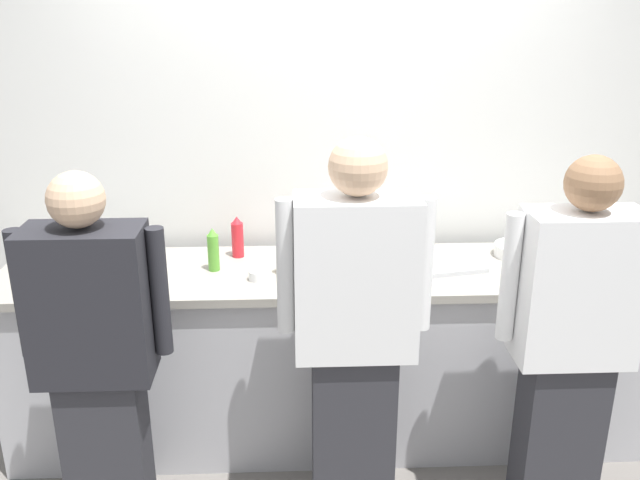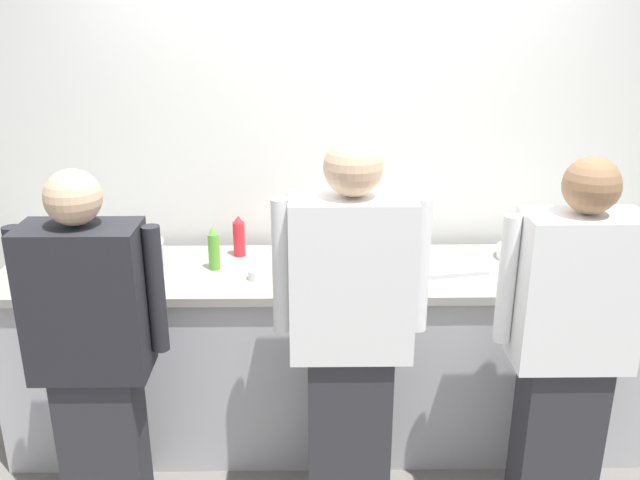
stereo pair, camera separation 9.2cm
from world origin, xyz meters
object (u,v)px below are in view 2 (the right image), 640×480
object	(u,v)px
mixing_bowl_steel	(132,255)
ramekin_orange_sauce	(257,274)
plate_stack_front	(520,252)
squeeze_bottle_secondary	(239,237)
chef_near_left	(93,355)
chef_far_right	(569,345)
squeeze_bottle_spare	(285,256)
plate_stack_rear	(350,260)
ramekin_green_sauce	(318,254)
deli_cup	(312,268)
chefs_knife	(574,275)
chef_center	(350,334)
ramekin_red_sauce	(156,280)
sheet_tray	(438,264)
squeeze_bottle_primary	(214,249)

from	to	relation	value
mixing_bowl_steel	ramekin_orange_sauce	xyz separation A→B (m)	(0.62, -0.16, -0.04)
plate_stack_front	squeeze_bottle_secondary	distance (m)	1.42
chef_near_left	chef_far_right	world-z (taller)	chef_far_right
squeeze_bottle_spare	plate_stack_rear	bearing A→B (deg)	15.45
plate_stack_front	ramekin_green_sauce	xyz separation A→B (m)	(-1.02, 0.01, -0.01)
plate_stack_rear	deli_cup	xyz separation A→B (m)	(-0.19, -0.12, 0.01)
chef_far_right	squeeze_bottle_secondary	xyz separation A→B (m)	(-1.40, 0.83, 0.18)
chef_far_right	ramekin_orange_sauce	distance (m)	1.39
mixing_bowl_steel	ramekin_green_sauce	size ratio (longest dim) A/B	3.11
plate_stack_front	chefs_knife	size ratio (longest dim) A/B	0.84
mixing_bowl_steel	chefs_knife	xyz separation A→B (m)	(2.11, -0.14, -0.06)
chef_center	mixing_bowl_steel	size ratio (longest dim) A/B	5.58
plate_stack_rear	squeeze_bottle_spare	world-z (taller)	squeeze_bottle_spare
chef_center	chef_far_right	bearing A→B (deg)	-2.11
plate_stack_rear	ramekin_red_sauce	distance (m)	0.92
plate_stack_front	plate_stack_rear	world-z (taller)	plate_stack_rear
chef_center	sheet_tray	size ratio (longest dim) A/B	4.24
plate_stack_front	chefs_knife	bearing A→B (deg)	-51.12
sheet_tray	plate_stack_rear	bearing A→B (deg)	179.85
plate_stack_front	ramekin_red_sauce	size ratio (longest dim) A/B	2.63
squeeze_bottle_primary	plate_stack_front	bearing A→B (deg)	4.66
plate_stack_front	ramekin_orange_sauce	bearing A→B (deg)	-169.05
ramekin_red_sauce	plate_stack_front	bearing A→B (deg)	10.05
plate_stack_rear	squeeze_bottle_primary	size ratio (longest dim) A/B	0.99
chef_near_left	plate_stack_front	world-z (taller)	chef_near_left
chef_far_right	ramekin_green_sauce	world-z (taller)	chef_far_right
chef_far_right	sheet_tray	distance (m)	0.79
mixing_bowl_steel	sheet_tray	bearing A→B (deg)	-0.53
squeeze_bottle_secondary	ramekin_orange_sauce	distance (m)	0.34
ramekin_green_sauce	deli_cup	xyz separation A→B (m)	(-0.03, -0.24, 0.02)
plate_stack_front	mixing_bowl_steel	bearing A→B (deg)	-177.23
chef_center	deli_cup	size ratio (longest dim) A/B	18.92
chef_far_right	sheet_tray	xyz separation A→B (m)	(-0.42, 0.67, 0.09)
chef_center	squeeze_bottle_spare	world-z (taller)	chef_center
chef_center	squeeze_bottle_spare	size ratio (longest dim) A/B	8.88
chef_near_left	mixing_bowl_steel	bearing A→B (deg)	90.46
squeeze_bottle_primary	ramekin_red_sauce	bearing A→B (deg)	-142.16
chef_far_right	ramekin_green_sauce	xyz separation A→B (m)	(-1.00, 0.78, 0.09)
chef_near_left	ramekin_green_sauce	distance (m)	1.21
sheet_tray	squeeze_bottle_spare	distance (m)	0.75
ramekin_green_sauce	chefs_knife	distance (m)	1.23
mixing_bowl_steel	ramekin_red_sauce	bearing A→B (deg)	-54.19
sheet_tray	squeeze_bottle_secondary	size ratio (longest dim) A/B	1.89
sheet_tray	chefs_knife	xyz separation A→B (m)	(0.62, -0.13, -0.01)
mixing_bowl_steel	ramekin_red_sauce	world-z (taller)	mixing_bowl_steel
mixing_bowl_steel	sheet_tray	distance (m)	1.49
plate_stack_front	ramekin_green_sauce	distance (m)	1.02
chefs_knife	ramekin_red_sauce	bearing A→B (deg)	-177.75
ramekin_red_sauce	deli_cup	xyz separation A→B (m)	(0.71, 0.08, 0.02)
chef_center	sheet_tray	bearing A→B (deg)	53.95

